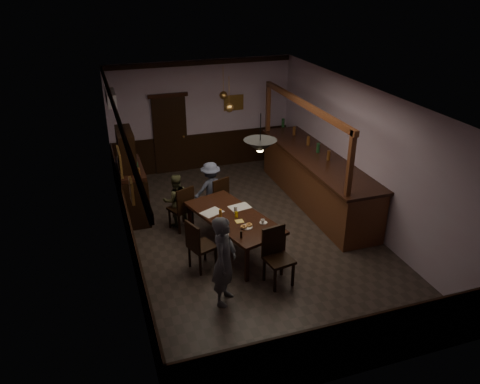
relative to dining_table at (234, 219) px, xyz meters
name	(u,v)px	position (x,y,z in m)	size (l,w,h in m)	color
room	(251,171)	(0.49, 0.37, 0.81)	(5.01, 8.01, 3.01)	#2D2621
dining_table	(234,219)	(0.00, 0.00, 0.00)	(1.60, 2.40, 0.75)	black
chair_far_left	(183,206)	(-0.79, 1.08, -0.13)	(0.58, 0.58, 1.02)	black
chair_far_right	(218,196)	(0.07, 1.35, -0.14)	(0.56, 0.56, 1.00)	black
chair_near	(276,253)	(0.40, -1.25, -0.10)	(0.53, 0.53, 1.06)	black
chair_side	(198,244)	(-0.83, -0.47, -0.13)	(0.56, 0.56, 1.01)	black
person_standing	(224,261)	(-0.64, -1.50, 0.12)	(0.58, 0.38, 1.60)	#52555E
person_seated_left	(176,200)	(-0.88, 1.35, -0.09)	(0.58, 0.45, 1.19)	#494B2D
person_seated_right	(211,188)	(-0.02, 1.61, -0.06)	(0.81, 0.47, 1.25)	#4E566F
newspaper_left	(212,212)	(-0.36, 0.27, 0.07)	(0.42, 0.30, 0.01)	silver
newspaper_right	(240,207)	(0.23, 0.31, 0.07)	(0.42, 0.30, 0.01)	silver
napkin	(239,221)	(0.04, -0.24, 0.07)	(0.15, 0.15, 0.00)	#E7C555
saucer	(263,223)	(0.46, -0.44, 0.07)	(0.15, 0.15, 0.01)	white
coffee_cup	(263,221)	(0.43, -0.46, 0.11)	(0.08, 0.08, 0.07)	white
pastry_plate	(247,227)	(0.10, -0.50, 0.07)	(0.22, 0.22, 0.01)	white
pastry_ring_a	(244,227)	(0.03, -0.52, 0.10)	(0.13, 0.13, 0.04)	#C68C47
pastry_ring_b	(249,225)	(0.15, -0.48, 0.10)	(0.13, 0.13, 0.04)	#C68C47
soda_can	(236,215)	(0.04, -0.07, 0.12)	(0.07, 0.07, 0.12)	yellow
beer_glass	(220,214)	(-0.27, -0.03, 0.16)	(0.06, 0.06, 0.20)	#BF721E
water_glass	(235,210)	(0.07, 0.09, 0.14)	(0.06, 0.06, 0.15)	silver
pepper_mill	(241,234)	(-0.12, -0.82, 0.13)	(0.04, 0.04, 0.14)	black
sideboard	(131,182)	(-1.72, 2.13, 0.12)	(0.54, 1.52, 2.01)	black
bar_counter	(316,178)	(2.48, 1.36, -0.05)	(1.04, 4.48, 2.51)	#452112
door_back	(170,136)	(-0.41, 4.32, 0.36)	(0.90, 0.06, 2.10)	black
ac_unit	(111,98)	(-1.89, 3.27, 1.76)	(0.20, 0.85, 0.30)	white
picture_left_small	(132,191)	(-1.97, -1.23, 1.46)	(0.04, 0.28, 0.36)	olive
picture_left_large	(120,162)	(-1.97, 1.17, 1.01)	(0.04, 0.62, 0.48)	olive
picture_back	(234,103)	(1.39, 4.33, 1.11)	(0.55, 0.04, 0.42)	olive
pendant_iron	(260,146)	(0.23, -0.76, 1.75)	(0.56, 0.56, 0.67)	black
pendant_brass_mid	(229,108)	(0.59, 2.14, 1.61)	(0.20, 0.20, 0.81)	#BF8C3F
pendant_brass_far	(223,95)	(0.79, 3.27, 1.61)	(0.20, 0.20, 0.81)	#BF8C3F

